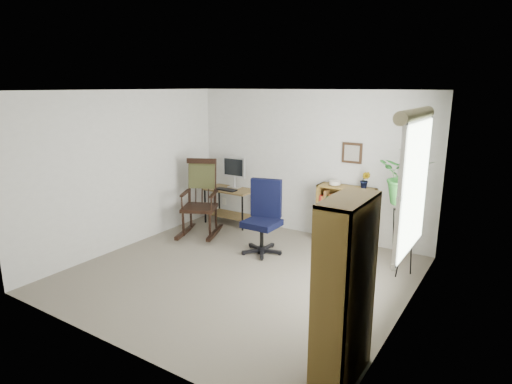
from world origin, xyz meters
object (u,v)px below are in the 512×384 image
Objects in this scene: desk at (230,206)px; tall_bookshelf at (344,291)px; rocking_chair at (199,198)px; office_chair at (262,218)px; low_bookshelf at (345,216)px.

desk is 0.56× the size of tall_bookshelf.
rocking_chair is 0.81× the size of tall_bookshelf.
office_chair reaches higher than low_bookshelf.
desk is 1.56m from office_chair.
tall_bookshelf is (3.31, -2.94, 0.48)m from desk.
low_bookshelf is (2.15, 0.12, 0.15)m from desk.
desk is 4.45m from tall_bookshelf.
office_chair is at bearing -131.05° from low_bookshelf.
office_chair is at bearing 135.61° from tall_bookshelf.
tall_bookshelf is (2.07, -2.02, 0.24)m from office_chair.
tall_bookshelf is at bearing -69.14° from low_bookshelf.
desk is at bearing -176.80° from low_bookshelf.
office_chair is 0.86× the size of rocking_chair.
tall_bookshelf reaches higher than rocking_chair.
tall_bookshelf is (3.38, -2.16, 0.16)m from rocking_chair.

